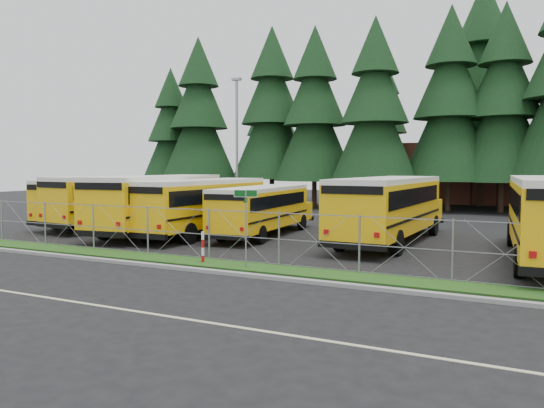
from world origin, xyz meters
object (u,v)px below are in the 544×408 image
(bus_1, at_px, (132,201))
(bus_2, at_px, (162,204))
(light_standard, at_px, (237,141))
(bus_6, at_px, (391,210))
(striped_bollard, at_px, (203,248))
(bus_0, at_px, (110,202))
(bus_3, at_px, (205,207))
(street_sign, at_px, (246,212))
(bus_4, at_px, (264,211))

(bus_1, height_order, bus_2, bus_2)
(bus_2, distance_m, light_standard, 11.81)
(bus_6, height_order, striped_bollard, bus_6)
(bus_1, bearing_deg, bus_0, 179.97)
(bus_2, height_order, bus_6, bus_2)
(bus_3, bearing_deg, street_sign, -48.88)
(bus_1, height_order, bus_3, bus_1)
(bus_1, distance_m, light_standard, 10.42)
(bus_3, relative_size, bus_4, 1.14)
(bus_3, relative_size, light_standard, 1.11)
(street_sign, bearing_deg, bus_2, 142.62)
(bus_0, height_order, bus_3, bus_3)
(bus_6, distance_m, striped_bollard, 9.83)
(bus_4, relative_size, street_sign, 3.51)
(bus_4, height_order, striped_bollard, bus_4)
(street_sign, xyz_separation_m, striped_bollard, (-1.96, 0.21, -1.43))
(street_sign, height_order, light_standard, light_standard)
(bus_6, bearing_deg, street_sign, -107.37)
(bus_0, distance_m, bus_1, 2.07)
(bus_4, bearing_deg, bus_6, -2.05)
(striped_bollard, bearing_deg, bus_2, 136.70)
(light_standard, bearing_deg, bus_3, -68.19)
(street_sign, bearing_deg, bus_6, 70.85)
(bus_1, relative_size, bus_4, 1.19)
(bus_6, bearing_deg, light_standard, 147.66)
(bus_2, bearing_deg, street_sign, -44.94)
(street_sign, height_order, striped_bollard, street_sign)
(bus_4, xyz_separation_m, striped_bollard, (1.62, -8.13, -0.69))
(bus_1, relative_size, light_standard, 1.15)
(striped_bollard, bearing_deg, bus_1, 141.97)
(bus_0, xyz_separation_m, bus_1, (2.05, -0.26, 0.10))
(street_sign, bearing_deg, bus_1, 145.89)
(bus_6, bearing_deg, bus_0, -178.78)
(bus_0, bearing_deg, street_sign, -31.02)
(bus_1, distance_m, street_sign, 15.26)
(bus_2, relative_size, bus_4, 1.21)
(bus_0, distance_m, bus_2, 5.80)
(bus_2, distance_m, striped_bollard, 9.95)
(bus_6, xyz_separation_m, striped_bollard, (-4.96, -8.43, -0.96))
(bus_2, bearing_deg, striped_bollard, -50.87)
(bus_2, xyz_separation_m, bus_4, (5.59, 1.33, -0.27))
(bus_2, distance_m, street_sign, 11.55)
(bus_0, xyz_separation_m, striped_bollard, (12.72, -8.60, -0.83))
(bus_1, height_order, light_standard, light_standard)
(bus_1, relative_size, street_sign, 4.16)
(bus_1, distance_m, bus_6, 15.63)
(bus_0, bearing_deg, bus_6, -0.60)
(bus_1, relative_size, bus_3, 1.04)
(bus_0, height_order, bus_4, bus_0)
(striped_bollard, xyz_separation_m, light_standard, (-8.88, 17.80, 4.90))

